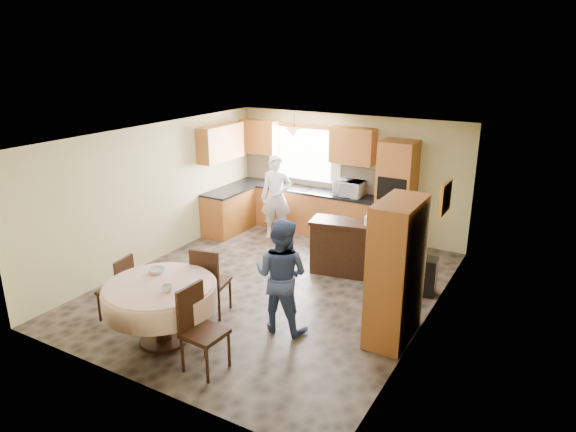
% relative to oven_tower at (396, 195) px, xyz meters
% --- Properties ---
extents(floor, '(5.00, 6.00, 0.01)m').
position_rel_oven_tower_xyz_m(floor, '(-1.15, -2.69, -1.06)').
color(floor, brown).
rests_on(floor, ground).
extents(ceiling, '(5.00, 6.00, 0.01)m').
position_rel_oven_tower_xyz_m(ceiling, '(-1.15, -2.69, 1.44)').
color(ceiling, white).
rests_on(ceiling, wall_back).
extents(wall_back, '(5.00, 0.02, 2.50)m').
position_rel_oven_tower_xyz_m(wall_back, '(-1.15, 0.31, 0.19)').
color(wall_back, tan).
rests_on(wall_back, floor).
extents(wall_front, '(5.00, 0.02, 2.50)m').
position_rel_oven_tower_xyz_m(wall_front, '(-1.15, -5.69, 0.19)').
color(wall_front, tan).
rests_on(wall_front, floor).
extents(wall_left, '(0.02, 6.00, 2.50)m').
position_rel_oven_tower_xyz_m(wall_left, '(-3.65, -2.69, 0.19)').
color(wall_left, tan).
rests_on(wall_left, floor).
extents(wall_right, '(0.02, 6.00, 2.50)m').
position_rel_oven_tower_xyz_m(wall_right, '(1.35, -2.69, 0.19)').
color(wall_right, tan).
rests_on(wall_right, floor).
extents(window, '(1.40, 0.03, 1.10)m').
position_rel_oven_tower_xyz_m(window, '(-2.15, 0.29, 0.54)').
color(window, white).
rests_on(window, wall_back).
extents(curtain_left, '(0.22, 0.02, 1.15)m').
position_rel_oven_tower_xyz_m(curtain_left, '(-2.90, 0.24, 0.59)').
color(curtain_left, white).
rests_on(curtain_left, wall_back).
extents(curtain_right, '(0.22, 0.02, 1.15)m').
position_rel_oven_tower_xyz_m(curtain_right, '(-1.40, 0.24, 0.59)').
color(curtain_right, white).
rests_on(curtain_right, wall_back).
extents(base_cab_back, '(3.30, 0.60, 0.88)m').
position_rel_oven_tower_xyz_m(base_cab_back, '(-2.00, 0.01, -0.62)').
color(base_cab_back, '#C46834').
rests_on(base_cab_back, floor).
extents(counter_back, '(3.30, 0.64, 0.04)m').
position_rel_oven_tower_xyz_m(counter_back, '(-2.00, 0.01, -0.16)').
color(counter_back, black).
rests_on(counter_back, base_cab_back).
extents(base_cab_left, '(0.60, 1.20, 0.88)m').
position_rel_oven_tower_xyz_m(base_cab_left, '(-3.35, -0.89, -0.62)').
color(base_cab_left, '#C46834').
rests_on(base_cab_left, floor).
extents(counter_left, '(0.64, 1.20, 0.04)m').
position_rel_oven_tower_xyz_m(counter_left, '(-3.35, -0.89, -0.16)').
color(counter_left, black).
rests_on(counter_left, base_cab_left).
extents(backsplash, '(3.30, 0.02, 0.55)m').
position_rel_oven_tower_xyz_m(backsplash, '(-2.00, 0.30, 0.12)').
color(backsplash, tan).
rests_on(backsplash, wall_back).
extents(wall_cab_left, '(0.85, 0.33, 0.72)m').
position_rel_oven_tower_xyz_m(wall_cab_left, '(-3.20, 0.15, 0.85)').
color(wall_cab_left, '#C66E31').
rests_on(wall_cab_left, wall_back).
extents(wall_cab_right, '(0.90, 0.33, 0.72)m').
position_rel_oven_tower_xyz_m(wall_cab_right, '(-1.00, 0.15, 0.85)').
color(wall_cab_right, '#C66E31').
rests_on(wall_cab_right, wall_back).
extents(wall_cab_side, '(0.33, 1.20, 0.72)m').
position_rel_oven_tower_xyz_m(wall_cab_side, '(-3.48, -0.89, 0.85)').
color(wall_cab_side, '#C66E31').
rests_on(wall_cab_side, wall_left).
extents(oven_tower, '(0.66, 0.62, 2.12)m').
position_rel_oven_tower_xyz_m(oven_tower, '(0.00, 0.00, 0.00)').
color(oven_tower, '#C46834').
rests_on(oven_tower, floor).
extents(oven_upper, '(0.56, 0.01, 0.45)m').
position_rel_oven_tower_xyz_m(oven_upper, '(0.00, -0.31, 0.19)').
color(oven_upper, black).
rests_on(oven_upper, oven_tower).
extents(oven_lower, '(0.56, 0.01, 0.45)m').
position_rel_oven_tower_xyz_m(oven_lower, '(0.00, -0.31, -0.31)').
color(oven_lower, black).
rests_on(oven_lower, oven_tower).
extents(pendant, '(0.36, 0.36, 0.18)m').
position_rel_oven_tower_xyz_m(pendant, '(-2.15, -0.19, 1.06)').
color(pendant, beige).
rests_on(pendant, ceiling).
extents(sideboard, '(1.33, 0.73, 0.90)m').
position_rel_oven_tower_xyz_m(sideboard, '(-0.31, -1.61, -0.61)').
color(sideboard, '#33190D').
rests_on(sideboard, floor).
extents(space_heater, '(0.48, 0.36, 0.62)m').
position_rel_oven_tower_xyz_m(space_heater, '(1.05, -1.73, -0.75)').
color(space_heater, black).
rests_on(space_heater, floor).
extents(cupboard, '(0.51, 1.02, 1.94)m').
position_rel_oven_tower_xyz_m(cupboard, '(1.07, -3.20, -0.09)').
color(cupboard, '#C46834').
rests_on(cupboard, floor).
extents(dining_table, '(1.48, 1.48, 0.85)m').
position_rel_oven_tower_xyz_m(dining_table, '(-1.56, -4.84, -0.40)').
color(dining_table, '#33190D').
rests_on(dining_table, floor).
extents(chair_left, '(0.48, 0.48, 0.97)m').
position_rel_oven_tower_xyz_m(chair_left, '(-2.50, -4.69, -0.53)').
color(chair_left, '#33190D').
rests_on(chair_left, floor).
extents(chair_back, '(0.55, 0.55, 1.07)m').
position_rel_oven_tower_xyz_m(chair_back, '(-1.45, -3.98, -0.47)').
color(chair_back, '#33190D').
rests_on(chair_back, floor).
extents(chair_right, '(0.49, 0.49, 1.07)m').
position_rel_oven_tower_xyz_m(chair_right, '(-0.75, -5.06, -0.47)').
color(chair_right, '#33190D').
rests_on(chair_right, floor).
extents(framed_picture, '(0.06, 0.57, 0.47)m').
position_rel_oven_tower_xyz_m(framed_picture, '(1.32, -1.84, 0.61)').
color(framed_picture, gold).
rests_on(framed_picture, wall_right).
extents(microwave, '(0.59, 0.41, 0.32)m').
position_rel_oven_tower_xyz_m(microwave, '(-0.96, -0.04, 0.02)').
color(microwave, silver).
rests_on(microwave, counter_back).
extents(person_sink, '(0.75, 0.64, 1.73)m').
position_rel_oven_tower_xyz_m(person_sink, '(-2.29, -0.68, -0.20)').
color(person_sink, silver).
rests_on(person_sink, floor).
extents(person_dining, '(0.84, 0.67, 1.63)m').
position_rel_oven_tower_xyz_m(person_dining, '(-0.35, -3.77, -0.25)').
color(person_dining, '#364576').
rests_on(person_dining, floor).
extents(bowl_sideboard, '(0.23, 0.23, 0.05)m').
position_rel_oven_tower_xyz_m(bowl_sideboard, '(-0.68, -1.61, -0.14)').
color(bowl_sideboard, '#B2B2B2').
rests_on(bowl_sideboard, sideboard).
extents(bottle_sideboard, '(0.11, 0.11, 0.29)m').
position_rel_oven_tower_xyz_m(bottle_sideboard, '(0.04, -1.61, -0.02)').
color(bottle_sideboard, silver).
rests_on(bottle_sideboard, sideboard).
extents(cup_table, '(0.15, 0.15, 0.10)m').
position_rel_oven_tower_xyz_m(cup_table, '(-1.31, -4.97, -0.16)').
color(cup_table, '#B2B2B2').
rests_on(cup_table, dining_table).
extents(bowl_table, '(0.27, 0.27, 0.07)m').
position_rel_oven_tower_xyz_m(bowl_table, '(-1.83, -4.61, -0.18)').
color(bowl_table, '#B2B2B2').
rests_on(bowl_table, dining_table).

